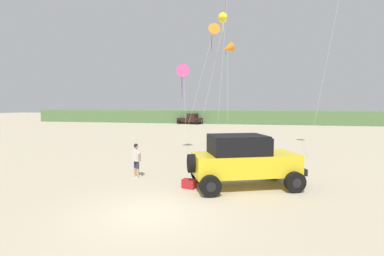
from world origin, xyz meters
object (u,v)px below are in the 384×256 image
at_px(person_watching, 136,158).
at_px(kite_blue_swept, 184,72).
at_px(kite_white_parafoil, 213,32).
at_px(kite_pink_ribbon, 225,18).
at_px(jeep, 243,160).
at_px(distant_pickup, 191,119).
at_px(cooler_box, 189,184).
at_px(kite_black_sled, 228,49).

bearing_deg(person_watching, kite_blue_swept, 88.17).
height_order(kite_white_parafoil, kite_pink_ribbon, kite_pink_ribbon).
xyz_separation_m(jeep, distant_pickup, (-11.54, 40.04, -0.26)).
relative_size(kite_white_parafoil, kite_pink_ribbon, 0.84).
xyz_separation_m(cooler_box, kite_blue_swept, (-2.65, 9.53, 5.83)).
distance_m(jeep, cooler_box, 2.54).
xyz_separation_m(jeep, cooler_box, (-2.24, -0.65, -1.01)).
xyz_separation_m(distant_pickup, kite_white_parafoil, (8.54, -28.80, 8.54)).
height_order(jeep, distant_pickup, jeep).
height_order(jeep, kite_white_parafoil, kite_white_parafoil).
bearing_deg(kite_black_sled, person_watching, -108.29).
height_order(jeep, kite_black_sled, kite_black_sled).
bearing_deg(kite_white_parafoil, cooler_box, -86.36).
distance_m(jeep, kite_pink_ribbon, 17.36).
height_order(person_watching, kite_blue_swept, kite_blue_swept).
relative_size(distant_pickup, kite_pink_ribbon, 0.41).
distance_m(jeep, distant_pickup, 41.67).
distance_m(cooler_box, kite_blue_swept, 11.48).
bearing_deg(person_watching, kite_pink_ribbon, 78.18).
xyz_separation_m(kite_black_sled, kite_pink_ribbon, (-0.59, 3.10, 3.35)).
xyz_separation_m(jeep, kite_blue_swept, (-4.89, 8.88, 4.82)).
bearing_deg(distant_pickup, kite_pink_ribbon, -70.67).
relative_size(distant_pickup, kite_white_parafoil, 0.49).
height_order(distant_pickup, kite_blue_swept, kite_blue_swept).
relative_size(cooler_box, kite_white_parafoil, 0.06).
distance_m(kite_white_parafoil, kite_blue_swept, 4.59).
height_order(cooler_box, distant_pickup, distant_pickup).
bearing_deg(kite_pink_ribbon, kite_black_sled, -79.18).
xyz_separation_m(cooler_box, kite_pink_ribbon, (-0.12, 14.53, 11.15)).
height_order(jeep, person_watching, jeep).
height_order(jeep, kite_pink_ribbon, kite_pink_ribbon).
height_order(distant_pickup, kite_black_sled, kite_black_sled).
relative_size(distant_pickup, kite_blue_swept, 0.73).
xyz_separation_m(person_watching, cooler_box, (2.92, -1.19, -0.75)).
bearing_deg(kite_blue_swept, person_watching, -91.83).
relative_size(cooler_box, kite_blue_swept, 0.08).
bearing_deg(jeep, kite_black_sled, 99.34).
height_order(kite_white_parafoil, kite_blue_swept, kite_white_parafoil).
bearing_deg(kite_blue_swept, distant_pickup, 102.04).
height_order(person_watching, distant_pickup, distant_pickup).
bearing_deg(cooler_box, kite_pink_ribbon, 103.40).
bearing_deg(kite_blue_swept, kite_pink_ribbon, 63.22).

